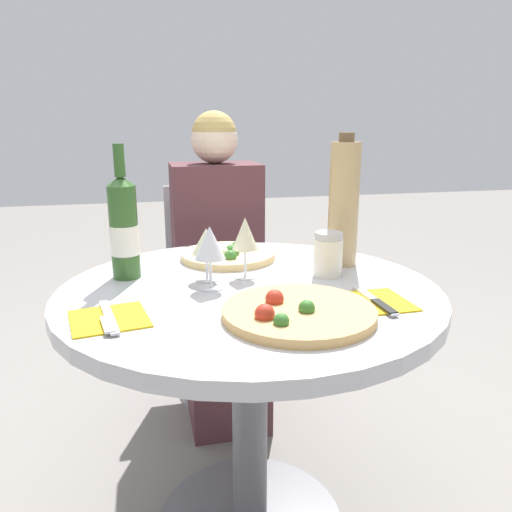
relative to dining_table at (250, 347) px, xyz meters
name	(u,v)px	position (x,y,z in m)	size (l,w,h in m)	color
dining_table	(250,347)	(0.00, 0.00, 0.00)	(0.92, 0.92, 0.70)	slate
chair_behind_diner	(215,294)	(0.03, 0.79, -0.14)	(0.37, 0.37, 0.84)	#ADADB2
seated_diner	(220,283)	(0.03, 0.65, -0.04)	(0.33, 0.47, 1.13)	#512D33
pizza_large	(297,312)	(0.05, -0.21, 0.17)	(0.32, 0.32, 0.05)	tan
pizza_small_far	(229,255)	(-0.01, 0.26, 0.17)	(0.27, 0.27, 0.05)	#E5C17F
wine_bottle	(124,228)	(-0.29, 0.15, 0.29)	(0.07, 0.07, 0.34)	#2D5623
tall_carafe	(344,204)	(0.29, 0.14, 0.33)	(0.08, 0.08, 0.36)	tan
sugar_shaker	(328,254)	(0.22, 0.04, 0.22)	(0.08, 0.08, 0.12)	silver
wine_glass_front_left	(210,244)	(-0.09, 0.01, 0.27)	(0.07, 0.07, 0.15)	silver
wine_glass_back_right	(245,235)	(0.01, 0.08, 0.27)	(0.07, 0.07, 0.16)	silver
wine_glass_back_left	(206,242)	(-0.09, 0.08, 0.26)	(0.07, 0.07, 0.13)	silver
place_setting_left	(109,319)	(-0.32, -0.15, 0.16)	(0.17, 0.19, 0.01)	gold
place_setting_right	(375,302)	(0.25, -0.17, 0.16)	(0.15, 0.19, 0.01)	gold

